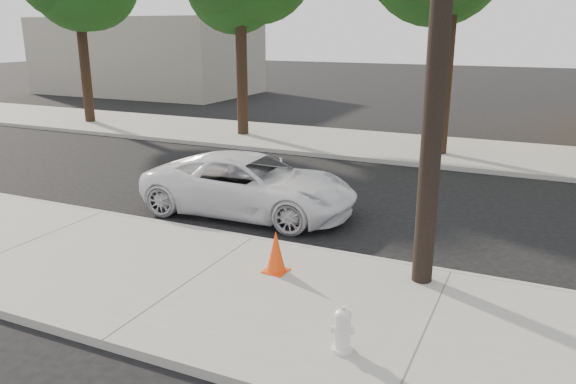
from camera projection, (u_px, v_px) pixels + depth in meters
The scene contains 9 objects.
ground at pixel (295, 214), 13.45m from camera, with size 120.00×120.00×0.00m, color black.
near_sidewalk at pixel (193, 282), 9.69m from camera, with size 90.00×4.40×0.15m, color gray.
far_sidewalk at pixel (388, 146), 20.84m from camera, with size 90.00×5.00×0.15m, color gray.
curb_near at pixel (253, 240), 11.61m from camera, with size 90.00×0.12×0.16m, color #9E9B93.
building_far at pixel (148, 56), 38.24m from camera, with size 14.00×8.00×5.00m, color gray.
utility_pole at pixel (442, 0), 8.33m from camera, with size 1.40×0.34×9.00m.
police_cruiser at pixel (250, 185), 13.37m from camera, with size 2.36×5.12×1.42m, color white.
fire_hydrant at pixel (343, 331), 7.43m from camera, with size 0.33×0.29×0.61m.
traffic_cone at pixel (276, 252), 9.85m from camera, with size 0.42×0.42×0.76m.
Camera 1 is at (5.22, -11.65, 4.29)m, focal length 35.00 mm.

